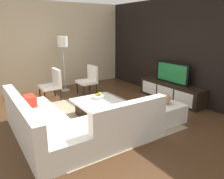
{
  "coord_description": "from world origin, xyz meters",
  "views": [
    {
      "loc": [
        3.99,
        -2.24,
        2.02
      ],
      "look_at": [
        -0.18,
        0.52,
        0.57
      ],
      "focal_mm": 34.82,
      "sensor_mm": 36.0,
      "label": 1
    }
  ],
  "objects_px": {
    "sectional_couch": "(70,125)",
    "fruit_bowl": "(99,96)",
    "floor_lamp": "(63,45)",
    "accent_chair_far": "(89,78)",
    "decorative_ball": "(165,99)",
    "media_console": "(171,92)",
    "television": "(172,73)",
    "coffee_table": "(99,108)",
    "ottoman": "(164,112)",
    "accent_chair_near": "(53,83)"
  },
  "relations": [
    {
      "from": "sectional_couch",
      "to": "fruit_bowl",
      "type": "height_order",
      "value": "sectional_couch"
    },
    {
      "from": "ottoman",
      "to": "accent_chair_far",
      "type": "height_order",
      "value": "accent_chair_far"
    },
    {
      "from": "accent_chair_far",
      "to": "decorative_ball",
      "type": "bearing_deg",
      "value": 15.6
    },
    {
      "from": "television",
      "to": "ottoman",
      "type": "relative_size",
      "value": 1.58
    },
    {
      "from": "coffee_table",
      "to": "decorative_ball",
      "type": "relative_size",
      "value": 4.54
    },
    {
      "from": "television",
      "to": "accent_chair_near",
      "type": "xyz_separation_m",
      "value": [
        -1.93,
        -2.74,
        -0.3
      ]
    },
    {
      "from": "television",
      "to": "accent_chair_far",
      "type": "relative_size",
      "value": 1.27
    },
    {
      "from": "accent_chair_near",
      "to": "television",
      "type": "bearing_deg",
      "value": 44.02
    },
    {
      "from": "floor_lamp",
      "to": "fruit_bowl",
      "type": "bearing_deg",
      "value": -1.5
    },
    {
      "from": "floor_lamp",
      "to": "ottoman",
      "type": "height_order",
      "value": "floor_lamp"
    },
    {
      "from": "sectional_couch",
      "to": "floor_lamp",
      "type": "bearing_deg",
      "value": 159.78
    },
    {
      "from": "media_console",
      "to": "accent_chair_near",
      "type": "height_order",
      "value": "accent_chair_near"
    },
    {
      "from": "media_console",
      "to": "sectional_couch",
      "type": "bearing_deg",
      "value": -80.91
    },
    {
      "from": "fruit_bowl",
      "to": "accent_chair_far",
      "type": "xyz_separation_m",
      "value": [
        -1.57,
        0.58,
        0.06
      ]
    },
    {
      "from": "media_console",
      "to": "coffee_table",
      "type": "distance_m",
      "value": 2.3
    },
    {
      "from": "coffee_table",
      "to": "accent_chair_far",
      "type": "height_order",
      "value": "accent_chair_far"
    },
    {
      "from": "ottoman",
      "to": "decorative_ball",
      "type": "relative_size",
      "value": 2.99
    },
    {
      "from": "sectional_couch",
      "to": "coffee_table",
      "type": "bearing_deg",
      "value": 122.65
    },
    {
      "from": "accent_chair_near",
      "to": "decorative_ball",
      "type": "xyz_separation_m",
      "value": [
        2.84,
        1.53,
        0.03
      ]
    },
    {
      "from": "accent_chair_near",
      "to": "fruit_bowl",
      "type": "relative_size",
      "value": 3.11
    },
    {
      "from": "sectional_couch",
      "to": "fruit_bowl",
      "type": "bearing_deg",
      "value": 126.78
    },
    {
      "from": "coffee_table",
      "to": "floor_lamp",
      "type": "distance_m",
      "value": 2.77
    },
    {
      "from": "accent_chair_far",
      "to": "floor_lamp",
      "type": "bearing_deg",
      "value": -136.2
    },
    {
      "from": "television",
      "to": "media_console",
      "type": "bearing_deg",
      "value": -90.0
    },
    {
      "from": "media_console",
      "to": "television",
      "type": "height_order",
      "value": "television"
    },
    {
      "from": "fruit_bowl",
      "to": "decorative_ball",
      "type": "bearing_deg",
      "value": 39.44
    },
    {
      "from": "sectional_couch",
      "to": "accent_chair_far",
      "type": "relative_size",
      "value": 2.81
    },
    {
      "from": "decorative_ball",
      "to": "media_console",
      "type": "bearing_deg",
      "value": 127.05
    },
    {
      "from": "floor_lamp",
      "to": "fruit_bowl",
      "type": "height_order",
      "value": "floor_lamp"
    },
    {
      "from": "sectional_couch",
      "to": "television",
      "type": "bearing_deg",
      "value": 99.09
    },
    {
      "from": "ottoman",
      "to": "media_console",
      "type": "bearing_deg",
      "value": 127.05
    },
    {
      "from": "television",
      "to": "fruit_bowl",
      "type": "xyz_separation_m",
      "value": [
        -0.28,
        -2.19,
        -0.36
      ]
    },
    {
      "from": "accent_chair_near",
      "to": "accent_chair_far",
      "type": "bearing_deg",
      "value": 75.4
    },
    {
      "from": "floor_lamp",
      "to": "accent_chair_far",
      "type": "relative_size",
      "value": 2.0
    },
    {
      "from": "floor_lamp",
      "to": "accent_chair_far",
      "type": "distance_m",
      "value": 1.31
    },
    {
      "from": "floor_lamp",
      "to": "ottoman",
      "type": "xyz_separation_m",
      "value": [
        3.47,
        0.92,
        -1.27
      ]
    },
    {
      "from": "television",
      "to": "accent_chair_near",
      "type": "relative_size",
      "value": 1.27
    },
    {
      "from": "coffee_table",
      "to": "fruit_bowl",
      "type": "distance_m",
      "value": 0.31
    },
    {
      "from": "sectional_couch",
      "to": "coffee_table",
      "type": "height_order",
      "value": "sectional_couch"
    },
    {
      "from": "television",
      "to": "ottoman",
      "type": "bearing_deg",
      "value": -52.97
    },
    {
      "from": "floor_lamp",
      "to": "accent_chair_far",
      "type": "height_order",
      "value": "floor_lamp"
    },
    {
      "from": "media_console",
      "to": "decorative_ball",
      "type": "relative_size",
      "value": 8.68
    },
    {
      "from": "television",
      "to": "sectional_couch",
      "type": "height_order",
      "value": "television"
    },
    {
      "from": "accent_chair_near",
      "to": "fruit_bowl",
      "type": "distance_m",
      "value": 1.74
    },
    {
      "from": "floor_lamp",
      "to": "media_console",
      "type": "bearing_deg",
      "value": 39.78
    },
    {
      "from": "media_console",
      "to": "fruit_bowl",
      "type": "bearing_deg",
      "value": -97.32
    },
    {
      "from": "television",
      "to": "accent_chair_far",
      "type": "distance_m",
      "value": 2.47
    },
    {
      "from": "coffee_table",
      "to": "decorative_ball",
      "type": "distance_m",
      "value": 1.52
    },
    {
      "from": "sectional_couch",
      "to": "floor_lamp",
      "type": "height_order",
      "value": "floor_lamp"
    },
    {
      "from": "floor_lamp",
      "to": "ottoman",
      "type": "bearing_deg",
      "value": 14.88
    }
  ]
}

